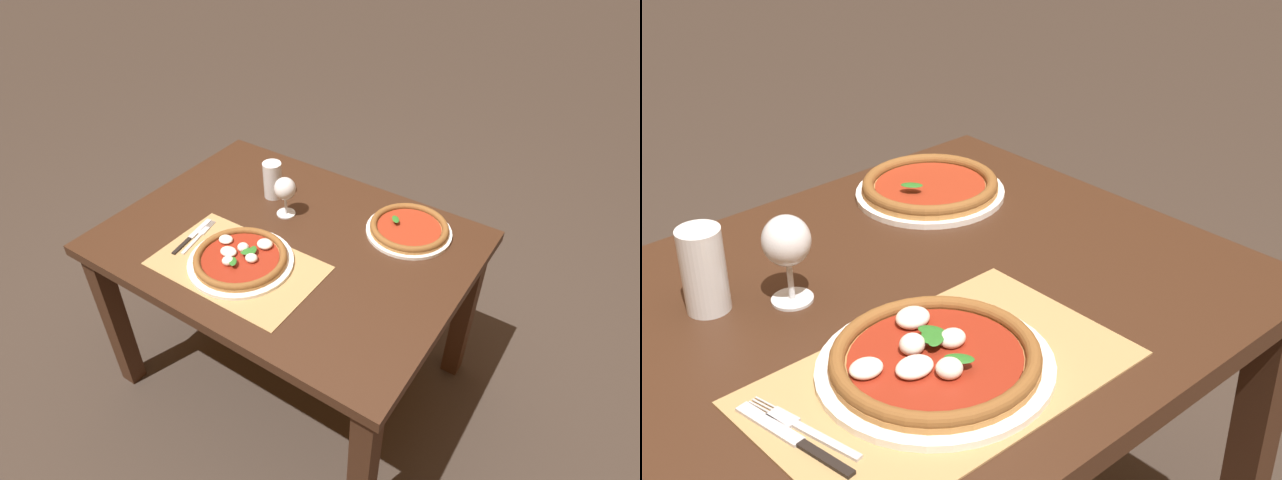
{
  "view_description": "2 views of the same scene",
  "coord_description": "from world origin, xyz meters",
  "views": [
    {
      "loc": [
        0.91,
        -1.16,
        1.91
      ],
      "look_at": [
        0.13,
        0.0,
        0.79
      ],
      "focal_mm": 30.0,
      "sensor_mm": 36.0,
      "label": 1
    },
    {
      "loc": [
        -0.73,
        -0.99,
        1.53
      ],
      "look_at": [
        0.14,
        -0.04,
        0.83
      ],
      "focal_mm": 50.0,
      "sensor_mm": 36.0,
      "label": 2
    }
  ],
  "objects": [
    {
      "name": "ground_plane",
      "position": [
        0.0,
        0.0,
        0.0
      ],
      "size": [
        24.0,
        24.0,
        0.0
      ],
      "primitive_type": "plane",
      "color": "#382D26"
    },
    {
      "name": "dining_table",
      "position": [
        0.0,
        0.0,
        0.64
      ],
      "size": [
        1.24,
        0.93,
        0.74
      ],
      "color": "#382114",
      "rests_on": "ground"
    },
    {
      "name": "paper_placemat",
      "position": [
        -0.05,
        -0.21,
        0.74
      ],
      "size": [
        0.55,
        0.34,
        0.0
      ],
      "primitive_type": "cube",
      "color": "#A88451",
      "rests_on": "dining_table"
    },
    {
      "name": "pizza_near",
      "position": [
        -0.05,
        -0.19,
        0.76
      ],
      "size": [
        0.35,
        0.35,
        0.05
      ],
      "color": "white",
      "rests_on": "paper_placemat"
    },
    {
      "name": "pizza_far",
      "position": [
        0.34,
        0.27,
        0.76
      ],
      "size": [
        0.3,
        0.3,
        0.04
      ],
      "color": "white",
      "rests_on": "dining_table"
    },
    {
      "name": "wine_glass",
      "position": [
        -0.09,
        0.12,
        0.85
      ],
      "size": [
        0.08,
        0.08,
        0.16
      ],
      "color": "silver",
      "rests_on": "dining_table"
    },
    {
      "name": "pint_glass",
      "position": [
        -0.21,
        0.19,
        0.81
      ],
      "size": [
        0.07,
        0.07,
        0.15
      ],
      "color": "silver",
      "rests_on": "dining_table"
    },
    {
      "name": "fork",
      "position": [
        -0.26,
        -0.17,
        0.75
      ],
      "size": [
        0.06,
        0.2,
        0.0
      ],
      "color": "#B7B7BC",
      "rests_on": "paper_placemat"
    },
    {
      "name": "knife",
      "position": [
        -0.28,
        -0.18,
        0.75
      ],
      "size": [
        0.05,
        0.22,
        0.01
      ],
      "color": "black",
      "rests_on": "paper_placemat"
    }
  ]
}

